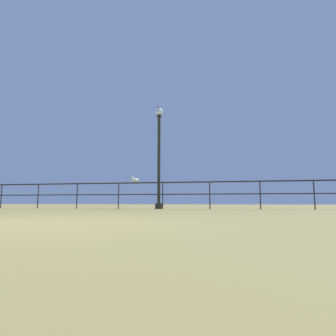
# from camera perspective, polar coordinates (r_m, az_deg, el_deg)

# --- Properties ---
(ground_plane) EXTENTS (60.00, 60.00, 0.00)m
(ground_plane) POSITION_cam_1_polar(r_m,az_deg,el_deg) (3.95, -25.61, -10.32)
(ground_plane) COLOR olive
(pier_railing) EXTENTS (22.38, 0.05, 1.07)m
(pier_railing) POSITION_cam_1_polar(r_m,az_deg,el_deg) (11.03, -1.11, -4.38)
(pier_railing) COLOR #2D2319
(pier_railing) RESTS_ON ground_plane
(lamppost_center) EXTENTS (0.32, 0.32, 4.32)m
(lamppost_center) POSITION_cam_1_polar(r_m,az_deg,el_deg) (11.46, -1.88, 3.43)
(lamppost_center) COLOR #28291E
(lamppost_center) RESTS_ON ground_plane
(seagull_on_rail) EXTENTS (0.41, 0.33, 0.22)m
(seagull_on_rail) POSITION_cam_1_polar(r_m,az_deg,el_deg) (11.35, -6.87, -2.45)
(seagull_on_rail) COLOR silver
(seagull_on_rail) RESTS_ON pier_railing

